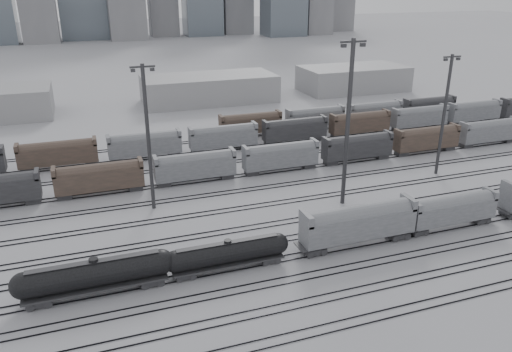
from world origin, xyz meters
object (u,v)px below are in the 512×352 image
object	(u,v)px
light_mast_c	(348,120)
hopper_car_b	(452,209)
tank_car_a	(95,274)
hopper_car_a	(358,221)
tank_car_b	(228,253)

from	to	relation	value
light_mast_c	hopper_car_b	bearing A→B (deg)	-50.81
tank_car_a	hopper_car_a	distance (m)	35.33
tank_car_b	hopper_car_a	bearing A→B (deg)	0.00
hopper_car_b	light_mast_c	distance (m)	20.62
tank_car_b	hopper_car_a	distance (m)	19.03
tank_car_b	tank_car_a	bearing A→B (deg)	180.00
tank_car_b	hopper_car_b	distance (m)	35.00
tank_car_a	tank_car_b	size ratio (longest dim) A/B	1.13
tank_car_a	hopper_car_a	world-z (taller)	hopper_car_a
tank_car_a	tank_car_b	distance (m)	16.34
tank_car_a	tank_car_b	xyz separation A→B (m)	(16.34, -0.00, -0.31)
hopper_car_a	tank_car_b	bearing A→B (deg)	-180.00
light_mast_c	hopper_car_a	bearing A→B (deg)	-110.61
hopper_car_a	light_mast_c	bearing A→B (deg)	69.39
tank_car_b	light_mast_c	xyz separation A→B (m)	(24.03, 13.44, 11.98)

